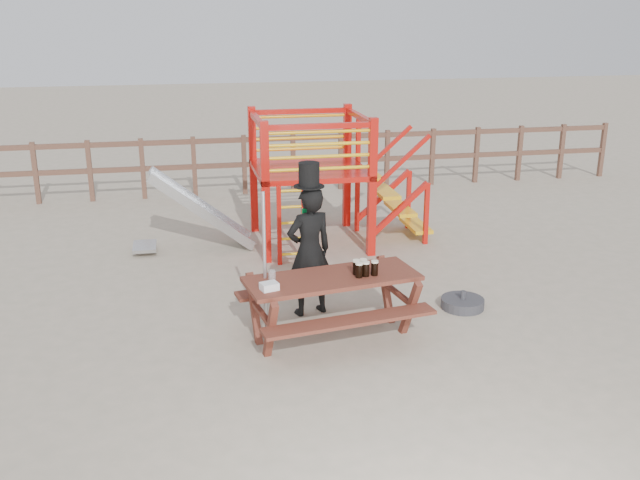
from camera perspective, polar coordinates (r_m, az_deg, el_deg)
The scene contains 10 objects.
ground at distance 8.22m, azimuth 2.51°, elevation -7.94°, with size 60.00×60.00×0.00m, color tan.
back_fence at distance 14.57m, azimuth -4.12°, elevation 6.64°, with size 15.09×0.09×1.20m.
playground_fort at distance 11.21m, azimuth -1.21°, elevation 5.00°, with size 4.71×1.84×2.10m.
picnic_table at distance 8.06m, azimuth 0.98°, elevation -4.77°, with size 2.13×1.63×0.75m.
man_with_hat at distance 8.59m, azimuth -0.86°, elevation -0.63°, with size 0.67×0.53×1.90m.
metal_pole at distance 7.90m, azimuth -4.43°, elevation -2.24°, with size 0.04×0.04×1.74m, color #B2B2B7.
parasol_base at distance 9.19m, azimuth 11.32°, elevation -4.97°, with size 0.54×0.54×0.23m.
paper_bag at distance 7.59m, azimuth -4.08°, elevation -3.71°, with size 0.18×0.14×0.08m, color white.
stout_pints at distance 7.98m, azimuth 3.52°, elevation -2.25°, with size 0.28×0.19×0.17m.
empty_glasses at distance 7.75m, azimuth -3.86°, elevation -3.02°, with size 0.08×0.08×0.15m.
Camera 1 is at (-1.82, -7.17, 3.59)m, focal length 40.00 mm.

